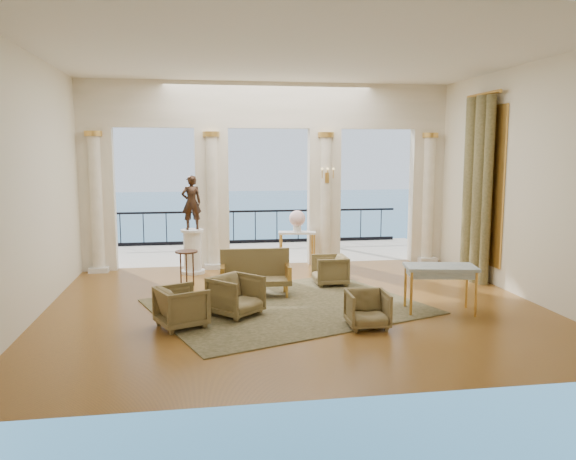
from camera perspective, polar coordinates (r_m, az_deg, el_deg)
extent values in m
plane|color=#522E17|center=(10.50, 0.67, -7.67)|extent=(9.00, 9.00, 0.00)
plane|color=white|center=(6.23, 6.84, 2.64)|extent=(9.00, 0.00, 9.00)
plane|color=white|center=(10.38, -24.68, 4.04)|extent=(0.00, 8.00, 8.00)
plane|color=white|center=(11.75, 22.94, 4.50)|extent=(0.00, 8.00, 8.00)
plane|color=white|center=(10.26, 0.71, 17.33)|extent=(9.00, 9.00, 0.00)
cube|color=beige|center=(13.97, -1.99, 12.53)|extent=(9.00, 0.30, 1.10)
cube|color=beige|center=(14.08, -18.78, 2.91)|extent=(0.80, 0.30, 3.40)
cylinder|color=beige|center=(13.91, -18.88, 2.44)|extent=(0.28, 0.28, 3.20)
cylinder|color=gold|center=(13.86, -19.19, 9.24)|extent=(0.40, 0.40, 0.12)
cube|color=silver|center=(14.13, -18.60, -3.79)|extent=(0.45, 0.45, 0.12)
cube|color=beige|center=(13.87, -7.71, 3.19)|extent=(0.80, 0.30, 3.40)
cylinder|color=beige|center=(13.70, -7.68, 2.72)|extent=(0.28, 0.28, 3.20)
cylinder|color=gold|center=(13.66, -7.81, 9.63)|extent=(0.40, 0.40, 0.12)
cube|color=silver|center=(13.92, -7.57, -3.61)|extent=(0.45, 0.45, 0.12)
cube|color=beige|center=(14.21, 3.67, 3.36)|extent=(0.80, 0.30, 3.40)
cylinder|color=beige|center=(14.04, 3.83, 2.89)|extent=(0.28, 0.28, 3.20)
cylinder|color=gold|center=(14.00, 3.89, 9.64)|extent=(0.40, 0.40, 0.12)
cube|color=silver|center=(14.26, 3.77, -3.28)|extent=(0.45, 0.45, 0.12)
cube|color=beige|center=(15.03, 13.79, 3.39)|extent=(0.80, 0.30, 3.40)
cylinder|color=beige|center=(14.87, 14.04, 2.95)|extent=(0.28, 0.28, 3.20)
cylinder|color=gold|center=(14.83, 14.26, 9.32)|extent=(0.40, 0.40, 0.12)
cube|color=silver|center=(15.08, 13.85, -2.89)|extent=(0.45, 0.45, 0.12)
cube|color=beige|center=(16.12, -2.76, -2.37)|extent=(10.00, 3.60, 0.10)
cube|color=black|center=(17.55, -3.35, 1.92)|extent=(9.00, 0.06, 0.06)
cube|color=black|center=(17.67, -3.33, -1.14)|extent=(9.00, 0.06, 0.10)
cylinder|color=black|center=(17.61, -3.34, 0.30)|extent=(0.03, 0.03, 1.00)
cylinder|color=black|center=(17.69, -16.67, 0.02)|extent=(0.03, 0.03, 1.00)
cylinder|color=black|center=(18.46, 9.43, 0.56)|extent=(0.03, 0.03, 1.00)
cylinder|color=#4C3823|center=(17.00, 3.64, 5.44)|extent=(0.20, 0.20, 4.20)
plane|color=teal|center=(70.55, -7.47, 0.62)|extent=(160.00, 160.00, 0.00)
cylinder|color=brown|center=(12.57, 19.59, 3.71)|extent=(0.26, 0.26, 4.00)
cylinder|color=brown|center=(12.95, 18.49, 3.86)|extent=(0.32, 0.32, 4.00)
cylinder|color=brown|center=(13.37, 17.76, 4.01)|extent=(0.26, 0.26, 4.00)
cylinder|color=gold|center=(13.03, 19.25, 12.89)|extent=(0.08, 1.40, 0.08)
cube|color=gold|center=(13.04, 19.33, 4.29)|extent=(0.04, 1.60, 3.40)
cube|color=gold|center=(13.87, 3.98, 5.31)|extent=(0.10, 0.04, 0.25)
cylinder|color=gold|center=(13.75, 3.48, 5.71)|extent=(0.02, 0.02, 0.22)
cylinder|color=gold|center=(13.79, 4.06, 5.71)|extent=(0.02, 0.02, 0.22)
cylinder|color=gold|center=(13.82, 4.62, 5.71)|extent=(0.02, 0.02, 0.22)
cube|color=#32361D|center=(10.40, -0.06, -7.76)|extent=(5.54, 4.93, 0.02)
imported|color=#493D1D|center=(9.82, -5.30, -6.47)|extent=(1.03, 1.03, 0.78)
imported|color=#493D1D|center=(9.23, 8.09, -7.81)|extent=(0.67, 0.63, 0.66)
imported|color=#493D1D|center=(12.04, 4.28, -3.95)|extent=(0.64, 0.69, 0.71)
imported|color=#493D1D|center=(9.32, -10.76, -7.48)|extent=(0.90, 0.93, 0.74)
cube|color=#493D1D|center=(11.08, -3.30, -5.22)|extent=(1.41, 0.63, 0.10)
cube|color=#493D1D|center=(11.27, -3.38, -3.30)|extent=(1.38, 0.15, 0.56)
cube|color=gold|center=(11.02, -6.66, -4.35)|extent=(0.11, 0.57, 0.27)
cube|color=gold|center=(11.08, 0.02, -4.23)|extent=(0.11, 0.57, 0.27)
cylinder|color=gold|center=(10.89, -6.37, -6.46)|extent=(0.05, 0.05, 0.26)
cylinder|color=gold|center=(10.94, -0.12, -6.34)|extent=(0.05, 0.05, 0.26)
cylinder|color=gold|center=(11.32, -6.37, -5.90)|extent=(0.05, 0.05, 0.26)
cylinder|color=gold|center=(11.38, -0.35, -5.78)|extent=(0.05, 0.05, 0.26)
cube|color=#8EA8B7|center=(10.26, 15.23, -3.67)|extent=(1.32, 0.87, 0.06)
cylinder|color=gold|center=(9.97, 12.41, -6.38)|extent=(0.05, 0.05, 0.78)
cylinder|color=gold|center=(10.24, 18.55, -6.23)|extent=(0.05, 0.05, 0.78)
cylinder|color=gold|center=(10.50, 11.84, -5.64)|extent=(0.05, 0.05, 0.78)
cylinder|color=gold|center=(10.76, 17.69, -5.52)|extent=(0.05, 0.05, 0.78)
cylinder|color=silver|center=(13.42, -9.63, -4.18)|extent=(0.57, 0.57, 0.08)
cylinder|color=silver|center=(13.33, -9.67, -2.15)|extent=(0.42, 0.42, 0.91)
cylinder|color=silver|center=(13.25, -9.72, -0.06)|extent=(0.53, 0.53, 0.06)
imported|color=#311F15|center=(13.18, -9.79, 2.77)|extent=(0.51, 0.38, 1.26)
cube|color=silver|center=(13.87, 0.94, -0.28)|extent=(0.96, 0.50, 0.05)
cylinder|color=gold|center=(13.81, -0.76, -2.15)|extent=(0.05, 0.05, 0.82)
cylinder|color=gold|center=(13.82, 2.64, -2.15)|extent=(0.05, 0.05, 0.82)
cylinder|color=gold|center=(14.06, -0.74, -1.97)|extent=(0.05, 0.05, 0.82)
cylinder|color=gold|center=(14.08, 2.59, -1.96)|extent=(0.05, 0.05, 0.82)
cylinder|color=white|center=(13.85, 0.94, 0.34)|extent=(0.20, 0.20, 0.25)
sphere|color=pink|center=(13.82, 0.94, 1.18)|extent=(0.40, 0.40, 0.40)
cylinder|color=black|center=(11.96, -10.28, -2.18)|extent=(0.47, 0.47, 0.03)
cylinder|color=black|center=(12.10, -9.60, -3.90)|extent=(0.03, 0.03, 0.74)
cylinder|color=black|center=(12.11, -10.84, -3.92)|extent=(0.03, 0.03, 0.74)
cylinder|color=black|center=(11.88, -10.27, -4.13)|extent=(0.03, 0.03, 0.74)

